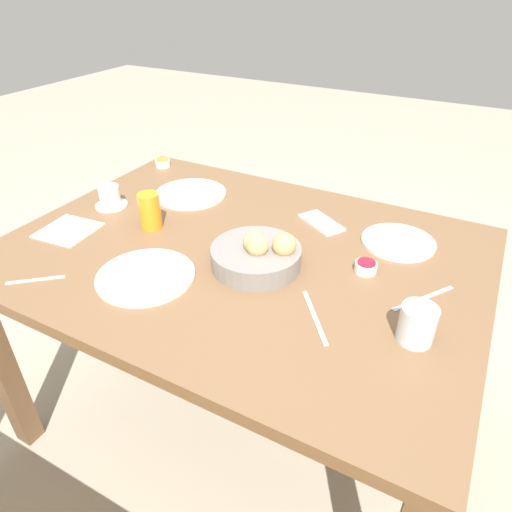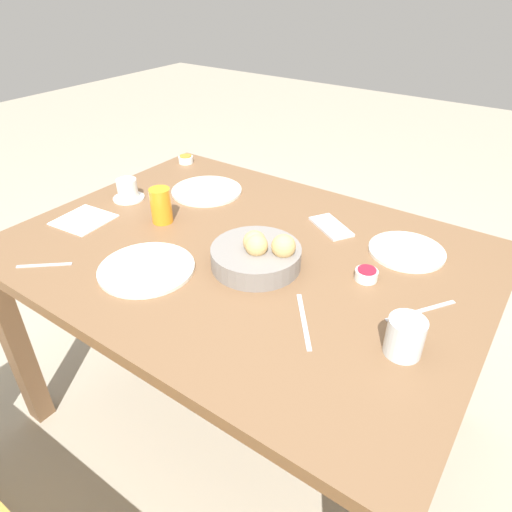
% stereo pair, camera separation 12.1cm
% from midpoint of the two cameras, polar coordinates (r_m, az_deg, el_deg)
% --- Properties ---
extents(ground_plane, '(10.00, 10.00, 0.00)m').
position_cam_midpoint_polar(ground_plane, '(1.78, 0.88, -19.01)').
color(ground_plane, '#A89E89').
extents(dining_table, '(1.33, 0.97, 0.71)m').
position_cam_midpoint_polar(dining_table, '(1.34, 1.10, -2.31)').
color(dining_table, brown).
rests_on(dining_table, ground_plane).
extents(bread_basket, '(0.24, 0.24, 0.11)m').
position_cam_midpoint_polar(bread_basket, '(1.20, 3.09, 0.08)').
color(bread_basket, gray).
rests_on(bread_basket, dining_table).
extents(plate_near_left, '(0.21, 0.21, 0.01)m').
position_cam_midpoint_polar(plate_near_left, '(1.36, 20.76, 0.50)').
color(plate_near_left, silver).
rests_on(plate_near_left, dining_table).
extents(plate_near_right, '(0.25, 0.25, 0.01)m').
position_cam_midpoint_polar(plate_near_right, '(1.63, -4.06, 8.08)').
color(plate_near_right, silver).
rests_on(plate_near_right, dining_table).
extents(plate_far_center, '(0.25, 0.25, 0.01)m').
position_cam_midpoint_polar(plate_far_center, '(1.22, -10.80, -1.65)').
color(plate_far_center, silver).
rests_on(plate_far_center, dining_table).
extents(juice_glass, '(0.06, 0.06, 0.11)m').
position_cam_midpoint_polar(juice_glass, '(1.43, -9.43, 6.18)').
color(juice_glass, orange).
rests_on(juice_glass, dining_table).
extents(water_tumbler, '(0.08, 0.08, 0.09)m').
position_cam_midpoint_polar(water_tumbler, '(1.01, 21.47, -9.51)').
color(water_tumbler, silver).
rests_on(water_tumbler, dining_table).
extents(coffee_cup, '(0.11, 0.11, 0.07)m').
position_cam_midpoint_polar(coffee_cup, '(1.61, -13.70, 7.94)').
color(coffee_cup, white).
rests_on(coffee_cup, dining_table).
extents(jam_bowl_berry, '(0.06, 0.06, 0.03)m').
position_cam_midpoint_polar(jam_bowl_berry, '(1.21, 16.44, -2.32)').
color(jam_bowl_berry, white).
rests_on(jam_bowl_berry, dining_table).
extents(jam_bowl_honey, '(0.06, 0.06, 0.03)m').
position_cam_midpoint_polar(jam_bowl_honey, '(1.90, -6.94, 11.87)').
color(jam_bowl_honey, white).
rests_on(jam_bowl_honey, dining_table).
extents(fork_silver, '(0.13, 0.16, 0.00)m').
position_cam_midpoint_polar(fork_silver, '(1.06, 9.30, -8.11)').
color(fork_silver, '#B7B7BC').
rests_on(fork_silver, dining_table).
extents(knife_silver, '(0.12, 0.17, 0.00)m').
position_cam_midpoint_polar(knife_silver, '(1.16, 22.80, -6.45)').
color(knife_silver, '#B7B7BC').
rests_on(knife_silver, dining_table).
extents(spoon_coffee, '(0.12, 0.10, 0.00)m').
position_cam_midpoint_polar(spoon_coffee, '(1.32, -22.63, -1.15)').
color(spoon_coffee, '#B7B7BC').
rests_on(spoon_coffee, dining_table).
extents(napkin, '(0.17, 0.17, 0.00)m').
position_cam_midpoint_polar(napkin, '(1.52, -18.64, 4.25)').
color(napkin, white).
rests_on(napkin, dining_table).
extents(cell_phone, '(0.17, 0.14, 0.01)m').
position_cam_midpoint_polar(cell_phone, '(1.43, 11.77, 3.55)').
color(cell_phone, silver).
rests_on(cell_phone, dining_table).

